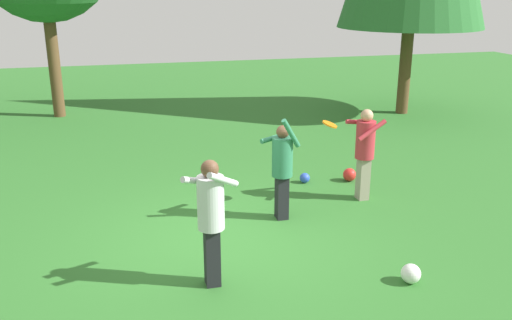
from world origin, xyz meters
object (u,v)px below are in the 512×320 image
Objects in this scene: person_catcher at (365,147)px; frisbee at (330,124)px; person_thrower at (282,164)px; ball_red at (350,175)px; ball_blue at (305,178)px; ball_white at (411,274)px; person_bystander at (211,212)px.

frisbee is (-0.71, -0.06, 0.47)m from person_catcher.
person_thrower is 2.44m from ball_red.
person_thrower is 1.06× the size of person_catcher.
ball_red is (0.89, -0.13, 0.03)m from ball_blue.
person_thrower reaches higher than ball_red.
person_catcher is at bearing 77.26° from ball_white.
person_bystander is at bearing 166.11° from ball_white.
ball_blue is at bearing 35.72° from person_thrower.
ball_blue is 0.76× the size of ball_white.
person_catcher is 4.71× the size of frisbee.
person_bystander is 3.31m from frisbee.
ball_red is (3.32, 3.18, -0.88)m from person_bystander.
ball_white is at bearing -55.69° from person_bystander.
ball_red is at bearing -105.07° from person_catcher.
ball_red reaches higher than ball_white.
person_bystander is at bearing -138.20° from frisbee.
frisbee is 3.11m from ball_white.
person_bystander is at bearing -126.32° from ball_blue.
person_thrower is at bearing -142.95° from ball_red.
frisbee reaches higher than ball_red.
frisbee is (2.45, 2.19, 0.45)m from person_bystander.
person_thrower reaches higher than person_bystander.
person_catcher reaches higher than ball_red.
person_thrower is 1.97m from ball_blue.
person_catcher is 0.98× the size of person_bystander.
ball_white is (2.51, -0.62, -0.88)m from person_bystander.
person_thrower is 2.33m from person_bystander.
frisbee reaches higher than ball_blue.
person_bystander reaches higher than ball_red.
person_thrower is at bearing 8.52° from person_bystander.
person_thrower reaches higher than person_catcher.
person_thrower is 6.75× the size of ball_white.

